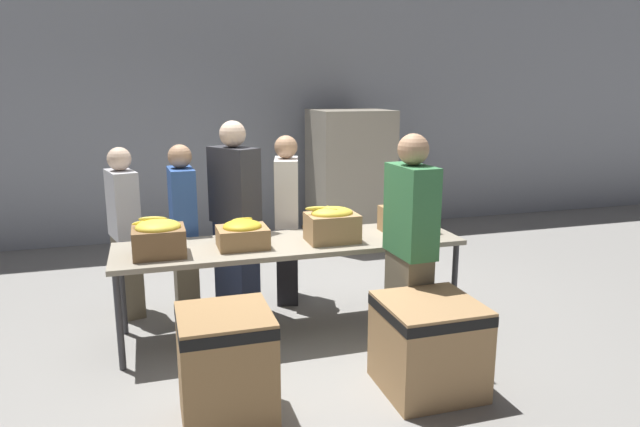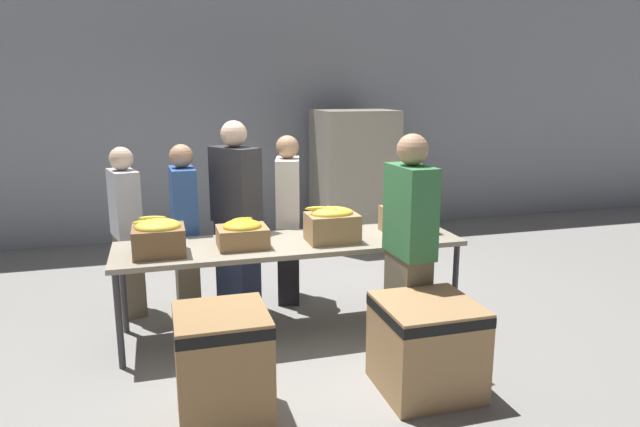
# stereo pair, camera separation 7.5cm
# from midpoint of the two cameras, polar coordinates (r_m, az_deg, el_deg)

# --- Properties ---
(ground_plane) EXTENTS (30.00, 30.00, 0.00)m
(ground_plane) POSITION_cam_midpoint_polar(r_m,az_deg,el_deg) (4.97, -2.41, -11.46)
(ground_plane) COLOR gray
(wall_back) EXTENTS (16.00, 0.08, 4.00)m
(wall_back) POSITION_cam_midpoint_polar(r_m,az_deg,el_deg) (7.87, -8.48, 12.27)
(wall_back) COLOR #9399A3
(wall_back) RESTS_ON ground_plane
(sorting_table) EXTENTS (2.83, 0.77, 0.78)m
(sorting_table) POSITION_cam_midpoint_polar(r_m,az_deg,el_deg) (4.72, -2.50, -3.40)
(sorting_table) COLOR #9E937F
(sorting_table) RESTS_ON ground_plane
(banana_box_0) EXTENTS (0.39, 0.34, 0.29)m
(banana_box_0) POSITION_cam_midpoint_polar(r_m,az_deg,el_deg) (4.47, -15.39, -2.22)
(banana_box_0) COLOR olive
(banana_box_0) RESTS_ON sorting_table
(banana_box_1) EXTENTS (0.39, 0.32, 0.23)m
(banana_box_1) POSITION_cam_midpoint_polar(r_m,az_deg,el_deg) (4.56, -7.30, -1.98)
(banana_box_1) COLOR #A37A4C
(banana_box_1) RESTS_ON sorting_table
(banana_box_2) EXTENTS (0.43, 0.31, 0.31)m
(banana_box_2) POSITION_cam_midpoint_polar(r_m,az_deg,el_deg) (4.68, 1.67, -1.04)
(banana_box_2) COLOR tan
(banana_box_2) RESTS_ON sorting_table
(banana_box_3) EXTENTS (0.43, 0.34, 0.30)m
(banana_box_3) POSITION_cam_midpoint_polar(r_m,az_deg,el_deg) (5.05, 9.18, -0.20)
(banana_box_3) COLOR #A37A4C
(banana_box_3) RESTS_ON sorting_table
(volunteer_0) EXTENTS (0.30, 0.45, 1.52)m
(volunteer_0) POSITION_cam_midpoint_polar(r_m,az_deg,el_deg) (5.33, -18.38, -1.84)
(volunteer_0) COLOR #6B604C
(volunteer_0) RESTS_ON ground_plane
(volunteer_1) EXTENTS (0.44, 0.52, 1.74)m
(volunteer_1) POSITION_cam_midpoint_polar(r_m,az_deg,el_deg) (5.19, -7.94, -0.46)
(volunteer_1) COLOR #2D3856
(volunteer_1) RESTS_ON ground_plane
(volunteer_2) EXTENTS (0.25, 0.47, 1.70)m
(volunteer_2) POSITION_cam_midpoint_polar(r_m,az_deg,el_deg) (4.28, 9.39, -3.60)
(volunteer_2) COLOR #6B604C
(volunteer_2) RESTS_ON ground_plane
(volunteer_3) EXTENTS (0.23, 0.42, 1.54)m
(volunteer_3) POSITION_cam_midpoint_polar(r_m,az_deg,el_deg) (5.22, -12.94, -1.71)
(volunteer_3) COLOR #6B604C
(volunteer_3) RESTS_ON ground_plane
(volunteer_4) EXTENTS (0.31, 0.47, 1.59)m
(volunteer_4) POSITION_cam_midpoint_polar(r_m,az_deg,el_deg) (5.38, -2.80, -0.69)
(volunteer_4) COLOR black
(volunteer_4) RESTS_ON ground_plane
(donation_bin_0) EXTENTS (0.56, 0.56, 0.71)m
(donation_bin_0) POSITION_cam_midpoint_polar(r_m,az_deg,el_deg) (3.62, -9.10, -14.55)
(donation_bin_0) COLOR #A37A4C
(donation_bin_0) RESTS_ON ground_plane
(donation_bin_1) EXTENTS (0.63, 0.63, 0.63)m
(donation_bin_1) POSITION_cam_midpoint_polar(r_m,az_deg,el_deg) (4.00, 11.14, -12.55)
(donation_bin_1) COLOR tan
(donation_bin_1) RESTS_ON ground_plane
(pallet_stack_0) EXTENTS (1.03, 1.03, 1.74)m
(pallet_stack_0) POSITION_cam_midpoint_polar(r_m,az_deg,el_deg) (7.48, 3.64, 3.58)
(pallet_stack_0) COLOR olive
(pallet_stack_0) RESTS_ON ground_plane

